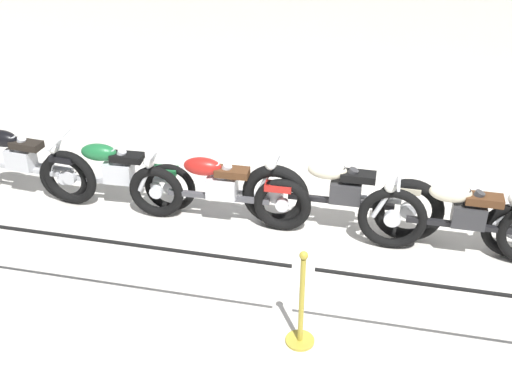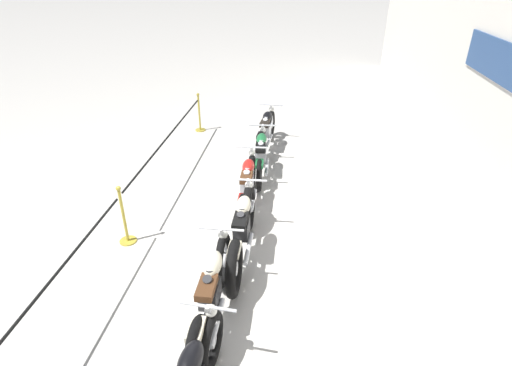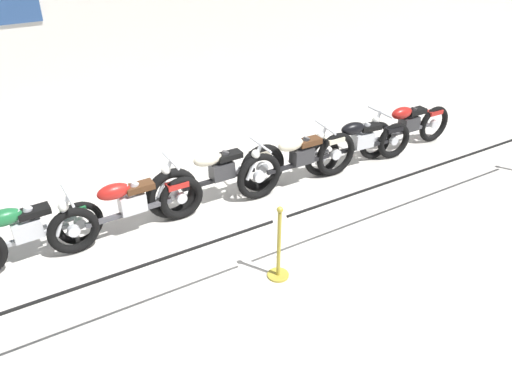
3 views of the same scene
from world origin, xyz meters
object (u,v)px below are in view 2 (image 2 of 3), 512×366
object	(u,v)px
motorcycle_black_0	(266,131)
motorcycle_cream_4	(211,294)
motorcycle_green_1	(261,155)
motorcycle_cream_3	(242,230)
stanchion_far_left	(150,167)
stanchion_mid_left	(125,224)
motorcycle_red_2	(248,185)

from	to	relation	value
motorcycle_black_0	motorcycle_cream_4	size ratio (longest dim) A/B	0.97
motorcycle_green_1	motorcycle_cream_3	distance (m)	2.84
stanchion_far_left	stanchion_mid_left	size ratio (longest dim) A/B	9.91
motorcycle_red_2	motorcycle_cream_4	distance (m)	2.84
motorcycle_black_0	motorcycle_cream_4	world-z (taller)	motorcycle_cream_4
motorcycle_green_1	motorcycle_black_0	bearing A→B (deg)	-179.28
motorcycle_black_0	motorcycle_red_2	world-z (taller)	motorcycle_black_0
motorcycle_cream_4	stanchion_far_left	distance (m)	3.36
motorcycle_black_0	stanchion_mid_left	world-z (taller)	stanchion_mid_left
motorcycle_cream_4	stanchion_far_left	bearing A→B (deg)	-148.16
motorcycle_green_1	motorcycle_red_2	distance (m)	1.38
motorcycle_red_2	motorcycle_cream_3	xyz separation A→B (m)	(1.47, 0.11, 0.03)
motorcycle_red_2	stanchion_mid_left	xyz separation A→B (m)	(1.32, -1.84, -0.10)
motorcycle_green_1	stanchion_mid_left	world-z (taller)	stanchion_mid_left
stanchion_far_left	motorcycle_cream_4	bearing A→B (deg)	31.84
motorcycle_black_0	motorcycle_red_2	distance (m)	2.71
motorcycle_cream_4	stanchion_far_left	size ratio (longest dim) A/B	0.22
motorcycle_cream_3	stanchion_mid_left	xyz separation A→B (m)	(-0.15, -1.95, -0.13)
stanchion_mid_left	motorcycle_red_2	bearing A→B (deg)	125.68
motorcycle_cream_3	motorcycle_black_0	bearing A→B (deg)	-179.74
motorcycle_cream_4	motorcycle_green_1	bearing A→B (deg)	177.51
motorcycle_red_2	motorcycle_cream_3	distance (m)	1.47
motorcycle_green_1	stanchion_far_left	world-z (taller)	stanchion_far_left
motorcycle_cream_3	motorcycle_cream_4	world-z (taller)	motorcycle_cream_3
motorcycle_red_2	motorcycle_cream_3	size ratio (longest dim) A/B	0.95
motorcycle_black_0	motorcycle_cream_3	size ratio (longest dim) A/B	0.94
motorcycle_cream_3	motorcycle_green_1	bearing A→B (deg)	-179.95
motorcycle_red_2	motorcycle_green_1	bearing A→B (deg)	175.40
stanchion_far_left	stanchion_mid_left	xyz separation A→B (m)	(1.33, 0.00, -0.38)
motorcycle_black_0	motorcycle_green_1	size ratio (longest dim) A/B	1.08
motorcycle_cream_4	motorcycle_black_0	bearing A→B (deg)	178.28
motorcycle_cream_3	stanchion_mid_left	size ratio (longest dim) A/B	2.26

